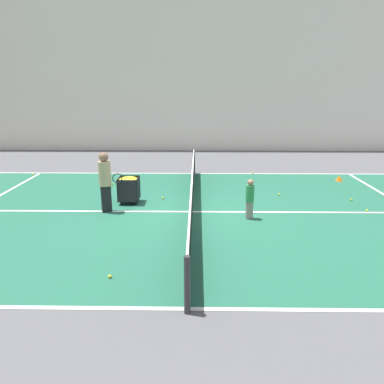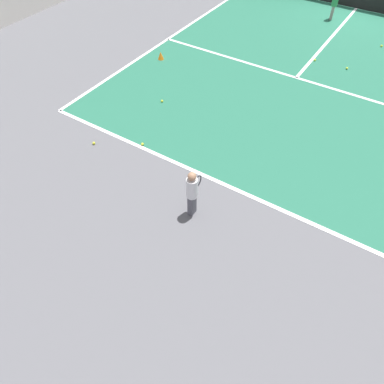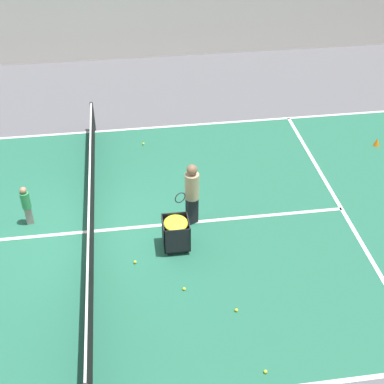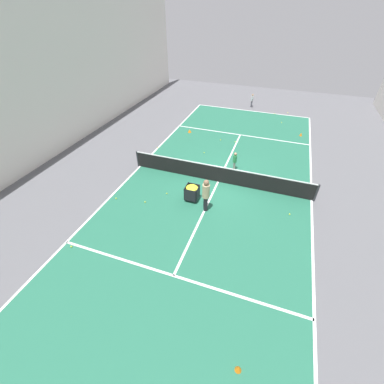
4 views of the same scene
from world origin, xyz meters
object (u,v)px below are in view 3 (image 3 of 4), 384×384
at_px(tennis_net, 91,215).
at_px(coach_at_net, 192,191).
at_px(training_cone_0, 377,142).
at_px(child_midcourt, 26,203).
at_px(ball_cart, 176,228).

relative_size(tennis_net, coach_at_net, 5.82).
xyz_separation_m(coach_at_net, training_cone_0, (-2.77, 5.96, -0.84)).
height_order(child_midcourt, ball_cart, child_midcourt).
height_order(tennis_net, ball_cart, tennis_net).
xyz_separation_m(child_midcourt, training_cone_0, (-2.24, 9.89, -0.50)).
bearing_deg(child_midcourt, coach_at_net, -21.68).
height_order(coach_at_net, training_cone_0, coach_at_net).
bearing_deg(coach_at_net, tennis_net, -22.27).
relative_size(child_midcourt, ball_cart, 1.35).
xyz_separation_m(child_midcourt, ball_cart, (1.36, 3.44, -0.05)).
bearing_deg(ball_cart, training_cone_0, 119.20).
bearing_deg(ball_cart, tennis_net, -113.40).
xyz_separation_m(tennis_net, ball_cart, (0.83, 1.91, 0.07)).
bearing_deg(tennis_net, training_cone_0, 108.38).
bearing_deg(coach_at_net, training_cone_0, -177.50).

